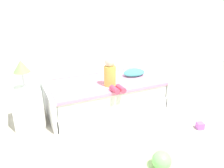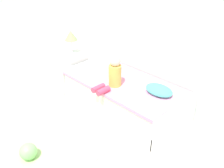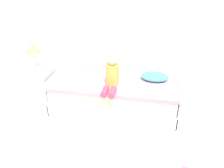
{
  "view_description": "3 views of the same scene",
  "coord_description": "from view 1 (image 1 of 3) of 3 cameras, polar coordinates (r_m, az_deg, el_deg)",
  "views": [
    {
      "loc": [
        -1.53,
        -1.29,
        1.84
      ],
      "look_at": [
        -0.12,
        1.75,
        0.55
      ],
      "focal_mm": 34.29,
      "sensor_mm": 36.0,
      "label": 1
    },
    {
      "loc": [
        2.26,
        -0.59,
        2.41
      ],
      "look_at": [
        -0.12,
        1.75,
        0.55
      ],
      "focal_mm": 39.58,
      "sensor_mm": 36.0,
      "label": 2
    },
    {
      "loc": [
        0.38,
        -1.01,
        2.06
      ],
      "look_at": [
        -0.12,
        1.75,
        0.55
      ],
      "focal_mm": 33.79,
      "sensor_mm": 36.0,
      "label": 3
    }
  ],
  "objects": [
    {
      "name": "toy_ball",
      "position": [
        2.7,
        13.08,
        -19.26
      ],
      "size": [
        0.23,
        0.23,
        0.23
      ],
      "primitive_type": "sphere",
      "color": "#7FD872",
      "rests_on": "ground"
    },
    {
      "name": "child_figure",
      "position": [
        3.55,
        -0.24,
        2.43
      ],
      "size": [
        0.2,
        0.51,
        0.5
      ],
      "color": "gold",
      "rests_on": "bed"
    },
    {
      "name": "table_lamp",
      "position": [
        3.41,
        -23.01,
        3.99
      ],
      "size": [
        0.24,
        0.24,
        0.45
      ],
      "color": "silver",
      "rests_on": "nightstand"
    },
    {
      "name": "area_rug",
      "position": [
        2.96,
        5.35,
        -17.29
      ],
      "size": [
        1.6,
        1.1,
        0.01
      ],
      "primitive_type": "cube",
      "color": "#B2D189",
      "rests_on": "ground"
    },
    {
      "name": "wall_rear",
      "position": [
        4.2,
        -3.53,
        15.69
      ],
      "size": [
        7.2,
        0.1,
        2.9
      ],
      "primitive_type": "cube",
      "color": "silver",
      "rests_on": "ground"
    },
    {
      "name": "nightstand",
      "position": [
        3.63,
        -21.59,
        -5.65
      ],
      "size": [
        0.44,
        0.44,
        0.6
      ],
      "primitive_type": "cube",
      "color": "white",
      "rests_on": "ground"
    },
    {
      "name": "bed",
      "position": [
        3.92,
        -1.55,
        -2.96
      ],
      "size": [
        2.11,
        1.0,
        0.5
      ],
      "color": "white",
      "rests_on": "ground"
    },
    {
      "name": "pillow",
      "position": [
        4.16,
        5.9,
        3.09
      ],
      "size": [
        0.44,
        0.3,
        0.13
      ],
      "primitive_type": "ellipsoid",
      "color": "#4CCCBC",
      "rests_on": "bed"
    },
    {
      "name": "toy_block",
      "position": [
        3.63,
        22.41,
        -10.25
      ],
      "size": [
        0.13,
        0.13,
        0.1
      ],
      "primitive_type": "cube",
      "rotation": [
        0.0,
        0.0,
        2.8
      ],
      "color": "#CC66D8",
      "rests_on": "ground"
    }
  ]
}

